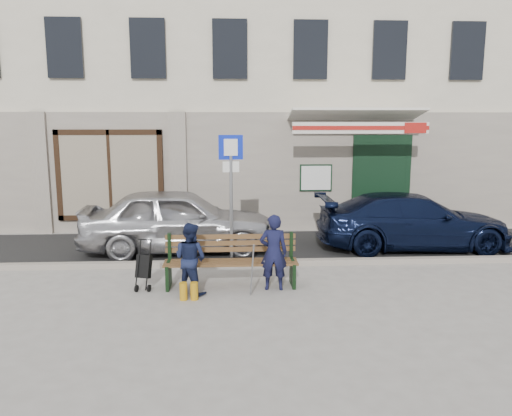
{
  "coord_description": "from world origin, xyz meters",
  "views": [
    {
      "loc": [
        -0.06,
        -8.47,
        2.94
      ],
      "look_at": [
        0.49,
        1.6,
        1.2
      ],
      "focal_mm": 35.0,
      "sensor_mm": 36.0,
      "label": 1
    }
  ],
  "objects": [
    {
      "name": "building",
      "position": [
        0.01,
        8.45,
        4.97
      ],
      "size": [
        20.0,
        8.27,
        10.0
      ],
      "color": "beige",
      "rests_on": "ground"
    },
    {
      "name": "bench",
      "position": [
        -0.08,
        0.23,
        0.46
      ],
      "size": [
        2.4,
        1.17,
        0.98
      ],
      "color": "brown",
      "rests_on": "ground"
    },
    {
      "name": "stroller",
      "position": [
        -1.58,
        0.17,
        0.39
      ],
      "size": [
        0.31,
        0.4,
        0.88
      ],
      "rotation": [
        0.0,
        0.0,
        -0.31
      ],
      "color": "black",
      "rests_on": "ground"
    },
    {
      "name": "car_silver",
      "position": [
        -1.22,
        2.76,
        0.74
      ],
      "size": [
        4.43,
        1.96,
        1.48
      ],
      "primitive_type": "imported",
      "rotation": [
        0.0,
        0.0,
        1.62
      ],
      "color": "#BCBDC2",
      "rests_on": "ground"
    },
    {
      "name": "man",
      "position": [
        0.72,
        0.02,
        0.68
      ],
      "size": [
        0.51,
        0.35,
        1.36
      ],
      "primitive_type": "imported",
      "rotation": [
        0.0,
        0.0,
        3.08
      ],
      "color": "black",
      "rests_on": "ground"
    },
    {
      "name": "ground",
      "position": [
        0.0,
        0.0,
        0.0
      ],
      "size": [
        80.0,
        80.0,
        0.0
      ],
      "primitive_type": "plane",
      "color": "#9E9991",
      "rests_on": "ground"
    },
    {
      "name": "parking_sign",
      "position": [
        -0.01,
        1.73,
        1.8
      ],
      "size": [
        0.5,
        0.09,
        2.68
      ],
      "rotation": [
        0.0,
        0.0,
        0.1
      ],
      "color": "gray",
      "rests_on": "ground"
    },
    {
      "name": "asphalt_lane",
      "position": [
        0.0,
        3.1,
        0.01
      ],
      "size": [
        60.0,
        3.2,
        0.01
      ],
      "primitive_type": "cube",
      "color": "#282828",
      "rests_on": "ground"
    },
    {
      "name": "curb",
      "position": [
        0.0,
        1.5,
        0.06
      ],
      "size": [
        60.0,
        0.18,
        0.12
      ],
      "primitive_type": "cube",
      "color": "#9E9384",
      "rests_on": "ground"
    },
    {
      "name": "woman",
      "position": [
        -0.73,
        -0.11,
        0.63
      ],
      "size": [
        0.77,
        0.73,
        1.25
      ],
      "primitive_type": "imported",
      "rotation": [
        0.0,
        0.0,
        2.57
      ],
      "color": "#151D3C",
      "rests_on": "ground"
    },
    {
      "name": "car_navy",
      "position": [
        4.25,
        2.78,
        0.65
      ],
      "size": [
        4.51,
        1.9,
        1.3
      ],
      "primitive_type": "imported",
      "rotation": [
        0.0,
        0.0,
        1.55
      ],
      "color": "black",
      "rests_on": "ground"
    }
  ]
}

